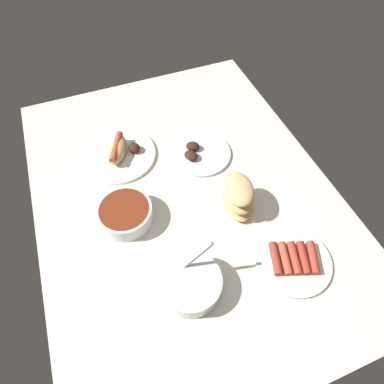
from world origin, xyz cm
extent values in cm
cube|color=silver|center=(0.00, 0.00, -1.50)|extent=(120.00, 90.00, 3.00)
cylinder|color=white|center=(-2.76, 19.26, 2.62)|extent=(15.93, 15.93, 5.23)
cylinder|color=maroon|center=(-2.76, 19.26, 4.83)|extent=(14.33, 14.33, 1.00)
cylinder|color=silver|center=(-28.99, 9.08, 2.76)|extent=(15.88, 15.88, 5.53)
cylinder|color=beige|center=(-28.99, 9.08, 3.87)|extent=(13.97, 13.97, 2.49)
cube|color=#B7B7BC|center=(-25.42, 7.09, 8.67)|extent=(2.13, 9.89, 13.54)
ellipsoid|color=tan|center=(-11.10, -12.94, 1.80)|extent=(13.51, 10.57, 3.60)
ellipsoid|color=tan|center=(-10.77, -12.49, 5.40)|extent=(13.25, 10.16, 3.60)
ellipsoid|color=#DBB77A|center=(-10.40, -12.42, 9.00)|extent=(13.70, 10.88, 3.60)
cylinder|color=white|center=(12.93, -10.66, 0.50)|extent=(20.41, 20.41, 1.00)
ellipsoid|color=#381E14|center=(11.70, -6.71, 2.26)|extent=(6.08, 5.68, 2.52)
ellipsoid|color=#381E14|center=(15.34, -8.73, 2.33)|extent=(5.56, 5.85, 2.67)
cylinder|color=white|center=(22.33, 15.61, 0.50)|extent=(25.22, 25.22, 1.00)
ellipsoid|color=tan|center=(22.33, 15.61, 3.20)|extent=(14.33, 10.77, 4.40)
cylinder|color=#AD472D|center=(22.33, 15.61, 4.41)|extent=(12.28, 7.21, 2.40)
ellipsoid|color=#381E14|center=(21.82, 9.96, 2.40)|extent=(5.18, 4.62, 2.80)
cylinder|color=white|center=(-32.22, -19.34, 0.50)|extent=(20.62, 20.62, 1.00)
cylinder|color=#9E3828|center=(-33.88, -24.06, 2.14)|extent=(9.19, 5.61, 2.28)
cylinder|color=maroon|center=(-33.05, -21.70, 2.14)|extent=(9.27, 5.12, 2.28)
cylinder|color=#9E3828|center=(-32.22, -19.34, 2.14)|extent=(9.28, 4.92, 2.28)
cylinder|color=#AD472D|center=(-31.39, -16.98, 2.14)|extent=(9.29, 4.86, 2.28)
cylinder|color=maroon|center=(-30.56, -14.61, 2.14)|extent=(9.28, 5.00, 2.28)
camera|label=1|loc=(-55.44, 18.90, 82.34)|focal=30.19mm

